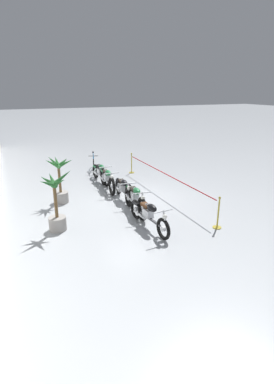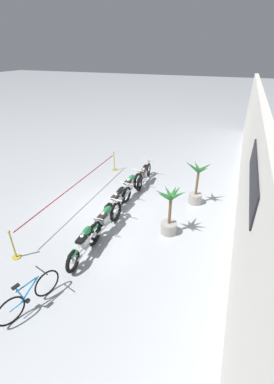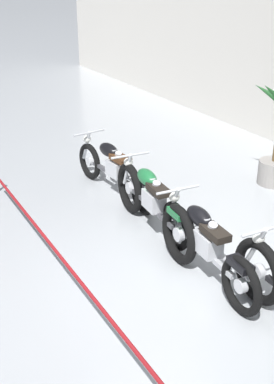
{
  "view_description": "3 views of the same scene",
  "coord_description": "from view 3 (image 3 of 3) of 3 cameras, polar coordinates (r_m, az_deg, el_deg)",
  "views": [
    {
      "loc": [
        -10.47,
        4.4,
        4.18
      ],
      "look_at": [
        -0.89,
        0.28,
        0.57
      ],
      "focal_mm": 28.0,
      "sensor_mm": 36.0,
      "label": 1
    },
    {
      "loc": [
        7.85,
        4.4,
        5.76
      ],
      "look_at": [
        -0.81,
        1.05,
        0.55
      ],
      "focal_mm": 24.0,
      "sensor_mm": 36.0,
      "label": 2
    },
    {
      "loc": [
        3.88,
        -2.72,
        3.52
      ],
      "look_at": [
        -1.33,
        0.29,
        0.7
      ],
      "focal_mm": 45.0,
      "sensor_mm": 36.0,
      "label": 3
    }
  ],
  "objects": [
    {
      "name": "stanchion_far_left",
      "position": [
        6.02,
        -13.19,
        -3.6
      ],
      "size": [
        7.15,
        0.28,
        1.05
      ],
      "color": "gold",
      "rests_on": "ground"
    },
    {
      "name": "motorcycle_black_0",
      "position": [
        8.05,
        -2.68,
        2.68
      ],
      "size": [
        2.36,
        0.62,
        0.91
      ],
      "color": "black",
      "rests_on": "ground"
    },
    {
      "name": "motorcycle_green_1",
      "position": [
        6.82,
        1.8,
        -1.35
      ],
      "size": [
        2.38,
        0.62,
        0.98
      ],
      "color": "black",
      "rests_on": "ground"
    },
    {
      "name": "ground_plane",
      "position": [
        5.91,
        4.07,
        -11.58
      ],
      "size": [
        120.0,
        120.0,
        0.0
      ],
      "primitive_type": "plane",
      "color": "#B2B7BC"
    },
    {
      "name": "motorcycle_black_2",
      "position": [
        5.94,
        8.09,
        -6.11
      ],
      "size": [
        2.17,
        0.62,
        0.92
      ],
      "color": "black",
      "rests_on": "ground"
    }
  ]
}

